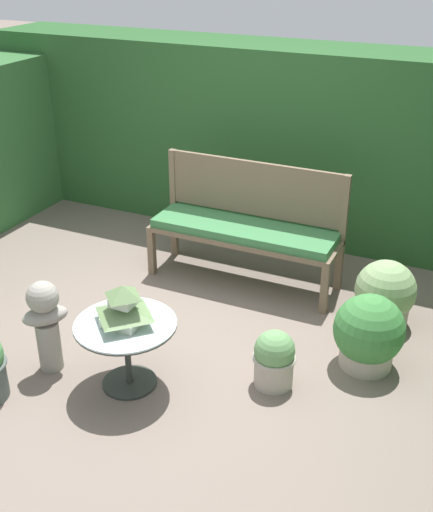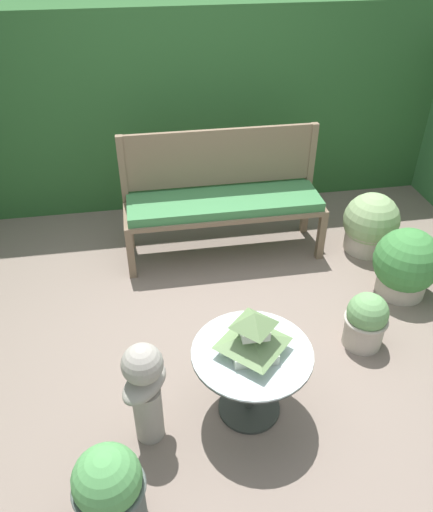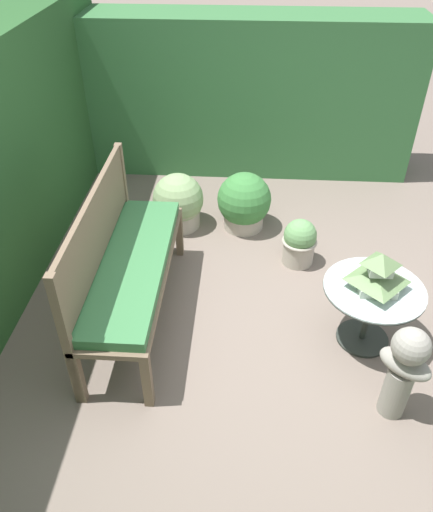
{
  "view_description": "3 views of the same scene",
  "coord_description": "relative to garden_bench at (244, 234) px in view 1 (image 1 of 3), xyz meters",
  "views": [
    {
      "loc": [
        2.13,
        -3.76,
        2.85
      ],
      "look_at": [
        0.23,
        0.34,
        0.55
      ],
      "focal_mm": 45.0,
      "sensor_mm": 36.0,
      "label": 1
    },
    {
      "loc": [
        -0.48,
        -2.65,
        2.58
      ],
      "look_at": [
        0.01,
        0.23,
        0.5
      ],
      "focal_mm": 35.0,
      "sensor_mm": 36.0,
      "label": 2
    },
    {
      "loc": [
        -2.59,
        0.19,
        2.75
      ],
      "look_at": [
        0.2,
        0.37,
        0.62
      ],
      "focal_mm": 35.0,
      "sensor_mm": 36.0,
      "label": 3
    }
  ],
  "objects": [
    {
      "name": "garden_bust",
      "position": [
        -0.76,
        -1.78,
        -0.06
      ],
      "size": [
        0.34,
        0.36,
        0.71
      ],
      "rotation": [
        0.0,
        0.0,
        0.89
      ],
      "color": "gray",
      "rests_on": "ground"
    },
    {
      "name": "pagoda_birdhouse",
      "position": [
        -0.15,
        -1.7,
        0.15
      ],
      "size": [
        0.33,
        0.33,
        0.29
      ],
      "color": "#B2BCA8",
      "rests_on": "patio_table"
    },
    {
      "name": "potted_plant_bench_right",
      "position": [
        0.77,
        -1.28,
        -0.26
      ],
      "size": [
        0.31,
        0.31,
        0.43
      ],
      "color": "#ADA393",
      "rests_on": "ground"
    },
    {
      "name": "ground",
      "position": [
        -0.2,
        -0.97,
        -0.47
      ],
      "size": [
        30.0,
        30.0,
        0.0
      ],
      "primitive_type": "plane",
      "color": "#75665B"
    },
    {
      "name": "potted_plant_hedge_corner",
      "position": [
        1.29,
        -0.15,
        -0.22
      ],
      "size": [
        0.49,
        0.49,
        0.54
      ],
      "color": "#ADA393",
      "rests_on": "ground"
    },
    {
      "name": "foliage_hedge_back",
      "position": [
        -0.2,
        1.34,
        0.47
      ],
      "size": [
        6.4,
        0.83,
        1.88
      ],
      "primitive_type": "cube",
      "color": "#285628",
      "rests_on": "ground"
    },
    {
      "name": "patio_table",
      "position": [
        -0.15,
        -1.7,
        -0.08
      ],
      "size": [
        0.7,
        0.7,
        0.5
      ],
      "color": "#2D332D",
      "rests_on": "ground"
    },
    {
      "name": "potted_plant_patio_mid",
      "position": [
        1.3,
        -0.79,
        -0.21
      ],
      "size": [
        0.51,
        0.51,
        0.56
      ],
      "color": "#ADA393",
      "rests_on": "ground"
    },
    {
      "name": "bench_backrest",
      "position": [
        -0.0,
        0.23,
        0.29
      ],
      "size": [
        1.69,
        0.06,
        1.06
      ],
      "color": "brown",
      "rests_on": "ground"
    },
    {
      "name": "garden_bench",
      "position": [
        0.0,
        0.0,
        0.0
      ],
      "size": [
        1.69,
        0.5,
        0.55
      ],
      "color": "brown",
      "rests_on": "ground"
    }
  ]
}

